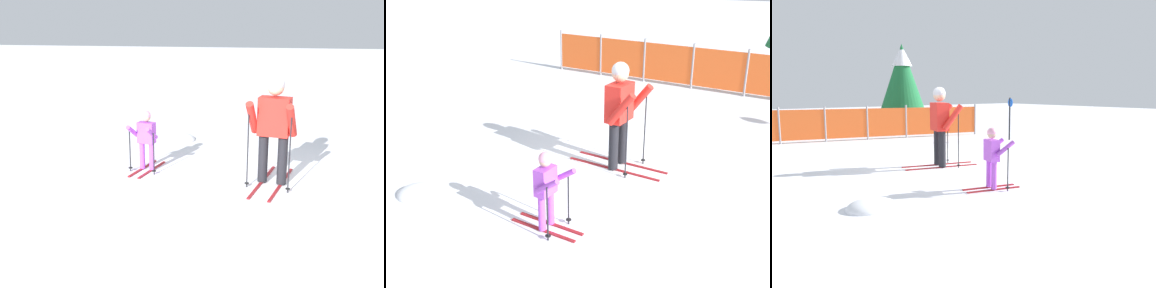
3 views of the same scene
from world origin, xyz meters
The scene contains 5 objects.
ground_plane centered at (0.00, 0.00, 0.00)m, with size 60.00×60.00×0.00m, color white.
skier_adult centered at (-0.11, 0.06, 1.00)m, with size 1.63×0.80×1.69m.
skier_child centered at (-0.47, -2.02, 0.59)m, with size 0.98×0.51×1.02m.
safety_fence centered at (0.41, 5.24, 0.56)m, with size 7.71×1.89×1.12m.
snow_mound centered at (-2.49, -1.80, 0.00)m, with size 0.71×0.60×0.28m, color white.
Camera 2 is at (1.58, -6.78, 3.20)m, focal length 45.00 mm.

